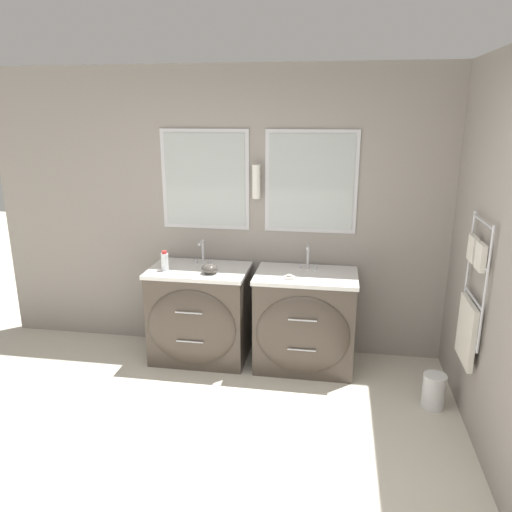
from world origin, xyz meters
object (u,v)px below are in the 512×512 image
vanity_left (199,314)px  toiletry_bottle (165,261)px  waste_bin (434,390)px  amenity_bowl (210,269)px  vanity_right (305,321)px

vanity_left → toiletry_bottle: 0.58m
waste_bin → vanity_left: bearing=166.4°
toiletry_bottle → amenity_bowl: bearing=-3.0°
toiletry_bottle → waste_bin: (2.26, -0.42, -0.80)m
amenity_bowl → waste_bin: 2.05m
vanity_right → amenity_bowl: bearing=-174.4°
toiletry_bottle → waste_bin: bearing=-10.5°
vanity_right → amenity_bowl: amenity_bowl is taller
vanity_right → amenity_bowl: 0.95m
vanity_right → amenity_bowl: (-0.82, -0.08, 0.46)m
vanity_right → waste_bin: 1.18m
vanity_left → toiletry_bottle: bearing=-168.0°
vanity_left → waste_bin: size_ratio=3.19×
vanity_left → vanity_right: size_ratio=1.00×
amenity_bowl → toiletry_bottle: bearing=177.0°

